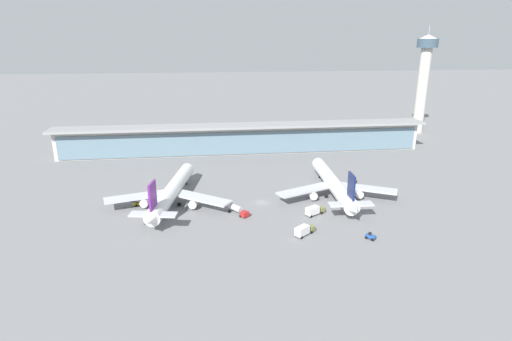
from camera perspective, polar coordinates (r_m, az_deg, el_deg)
The scene contains 11 objects.
ground_plane at distance 146.79m, azimuth 0.75°, elevation -4.49°, with size 1200.00×1200.00×0.00m, color slate.
airliner_left_stand at distance 146.54m, azimuth -11.70°, elevation -2.88°, with size 43.87×57.74×15.44m.
airliner_centre_stand at distance 153.77m, azimuth 10.75°, elevation -1.82°, with size 44.57×57.99×15.44m.
service_truck_near_nose_olive at distance 123.60m, azimuth 6.69°, elevation -8.25°, with size 7.15×6.34×3.10m.
service_truck_under_wing_yellow at distance 150.02m, azimuth -15.96°, elevation -4.38°, with size 6.68×4.29×2.70m.
service_truck_mid_apron_red at distance 137.08m, azimuth -2.61°, elevation -5.41°, with size 6.82×8.31×2.95m.
service_truck_by_tail_red at distance 167.33m, azimuth 13.32°, elevation -1.50°, with size 6.10×8.62×2.95m.
service_truck_on_taxiway_olive at distance 137.51m, azimuth 8.12°, elevation -5.51°, with size 7.48×5.61×3.10m.
service_truck_at_far_stand_blue at distance 125.48m, azimuth 15.69°, elevation -8.84°, with size 3.14×3.29×2.05m.
terminal_building at distance 207.71m, azimuth -1.76°, elevation 4.52°, with size 185.81×12.80×15.20m.
control_tower at distance 271.38m, azimuth 22.34°, elevation 12.12°, with size 12.00×12.00×63.36m.
Camera 1 is at (-18.74, -134.42, 55.94)m, focal length 28.67 mm.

